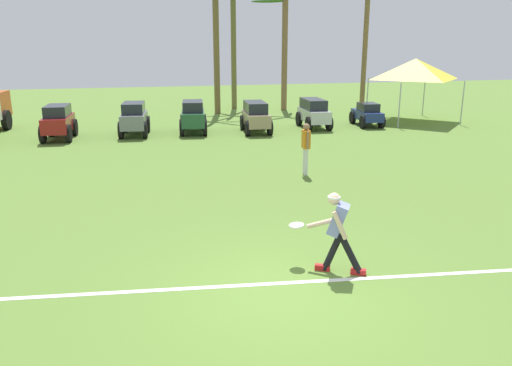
{
  "coord_description": "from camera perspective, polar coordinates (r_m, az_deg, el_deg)",
  "views": [
    {
      "loc": [
        -2.16,
        -6.91,
        3.85
      ],
      "look_at": [
        0.35,
        3.27,
        0.9
      ],
      "focal_mm": 35.0,
      "sensor_mm": 36.0,
      "label": 1
    }
  ],
  "objects": [
    {
      "name": "palm_tree_left_of_centre",
      "position": [
        30.4,
        -2.54,
        16.25
      ],
      "size": [
        3.21,
        3.25,
        6.87
      ],
      "color": "brown",
      "rests_on": "ground_plane"
    },
    {
      "name": "field_line_paint",
      "position": [
        8.45,
        2.55,
        -11.38
      ],
      "size": [
        26.26,
        3.29,
        0.01
      ],
      "primitive_type": "cube",
      "rotation": [
        0.0,
        0.0,
        -0.12
      ],
      "color": "white",
      "rests_on": "ground_plane"
    },
    {
      "name": "parked_car_slot_d",
      "position": [
        22.31,
        -0.04,
        7.66
      ],
      "size": [
        1.33,
        2.47,
        1.34
      ],
      "color": "#998466",
      "rests_on": "ground_plane"
    },
    {
      "name": "frisbee_thrower",
      "position": [
        8.63,
        9.34,
        -5.17
      ],
      "size": [
        0.9,
        0.77,
        1.43
      ],
      "color": "black",
      "rests_on": "ground_plane"
    },
    {
      "name": "palm_tree_right_of_centre",
      "position": [
        29.84,
        3.27,
        15.66
      ],
      "size": [
        3.29,
        3.14,
        6.63
      ],
      "color": "brown",
      "rests_on": "ground_plane"
    },
    {
      "name": "teammate_near_sideline",
      "position": [
        14.98,
        5.72,
        4.45
      ],
      "size": [
        0.23,
        0.5,
        1.56
      ],
      "color": "silver",
      "rests_on": "ground_plane"
    },
    {
      "name": "parked_car_slot_c",
      "position": [
        22.33,
        -7.2,
        7.6
      ],
      "size": [
        1.43,
        2.45,
        1.4
      ],
      "color": "#235133",
      "rests_on": "ground_plane"
    },
    {
      "name": "frisbee_in_flight",
      "position": [
        8.95,
        4.65,
        -4.83
      ],
      "size": [
        0.32,
        0.32,
        0.05
      ],
      "color": "white"
    },
    {
      "name": "palm_tree_far_right",
      "position": [
        30.72,
        12.47,
        16.33
      ],
      "size": [
        3.02,
        2.9,
        7.22
      ],
      "color": "brown",
      "rests_on": "ground_plane"
    },
    {
      "name": "parked_car_slot_b",
      "position": [
        22.19,
        -13.75,
        7.22
      ],
      "size": [
        1.39,
        2.44,
        1.4
      ],
      "color": "slate",
      "rests_on": "ground_plane"
    },
    {
      "name": "palm_tree_far_left",
      "position": [
        28.28,
        -4.54,
        16.23
      ],
      "size": [
        3.62,
        3.17,
        6.91
      ],
      "color": "brown",
      "rests_on": "ground_plane"
    },
    {
      "name": "event_tent",
      "position": [
        26.61,
        17.74,
        12.31
      ],
      "size": [
        3.52,
        3.52,
        3.11
      ],
      "color": "#B2B5BA",
      "rests_on": "ground_plane"
    },
    {
      "name": "ground_plane",
      "position": [
        8.2,
        3.15,
        -12.31
      ],
      "size": [
        80.0,
        80.0,
        0.0
      ],
      "primitive_type": "plane",
      "color": "#597C31"
    },
    {
      "name": "parked_car_slot_e",
      "position": [
        23.62,
        6.6,
        8.01
      ],
      "size": [
        1.27,
        2.45,
        1.34
      ],
      "color": "#B7BABF",
      "rests_on": "ground_plane"
    },
    {
      "name": "parked_car_slot_f",
      "position": [
        24.68,
        12.59,
        7.7
      ],
      "size": [
        1.3,
        2.28,
        1.1
      ],
      "color": "navy",
      "rests_on": "ground_plane"
    },
    {
      "name": "parked_car_slot_a",
      "position": [
        22.17,
        -21.66,
        6.56
      ],
      "size": [
        1.28,
        2.4,
        1.4
      ],
      "color": "maroon",
      "rests_on": "ground_plane"
    }
  ]
}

